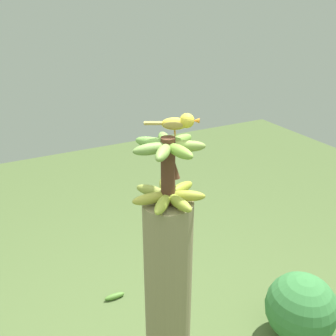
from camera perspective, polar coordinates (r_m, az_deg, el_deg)
The scene contains 5 objects.
banana_tree at distance 1.87m, azimuth 0.00°, elevation -22.76°, with size 0.20×0.20×1.29m, color #847A56.
banana_bunch at distance 1.40m, azimuth 0.02°, elevation -0.49°, with size 0.29×0.29×0.26m.
perched_bird at distance 1.37m, azimuth 1.71°, elevation 6.86°, with size 0.11×0.19×0.08m.
fallen_banana at distance 2.95m, azimuth -8.05°, elevation -18.56°, with size 0.15×0.04×0.04m, color #548433.
tropical_shrub at distance 2.64m, azimuth 19.35°, elevation -19.21°, with size 0.44×0.44×0.48m.
Camera 1 is at (-1.13, 0.59, 2.01)m, focal length 40.54 mm.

